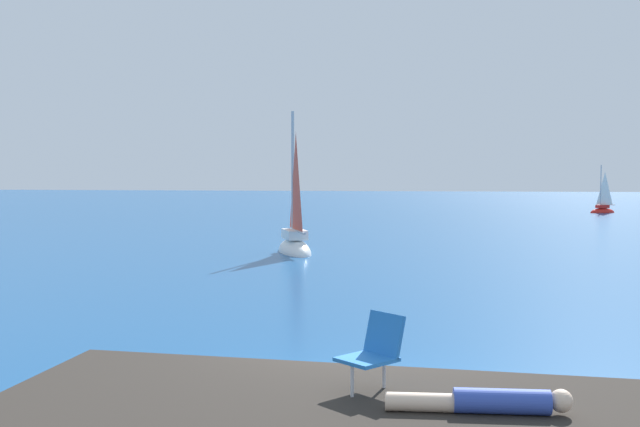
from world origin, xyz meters
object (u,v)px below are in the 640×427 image
sailboat_near (295,244)px  sailboat_far (602,210)px  beach_chair (375,349)px  person_sunbather (488,401)px

sailboat_near → sailboat_far: (17.21, 24.58, -0.12)m
sailboat_near → beach_chair: sailboat_near is taller
sailboat_far → person_sunbather: 46.69m
sailboat_near → person_sunbather: sailboat_near is taller
sailboat_far → beach_chair: size_ratio=4.36×
person_sunbather → sailboat_far: bearing=-106.3°
beach_chair → person_sunbather: bearing=102.7°
sailboat_far → beach_chair: bearing=49.7°
sailboat_near → sailboat_far: bearing=-55.4°
sailboat_near → sailboat_far: 30.01m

